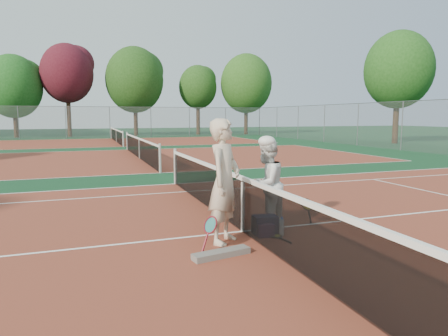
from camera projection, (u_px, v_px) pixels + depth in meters
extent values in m
plane|color=#0D331B|center=(243.00, 232.00, 7.29)|extent=(130.00, 130.00, 0.00)
cube|color=maroon|center=(243.00, 231.00, 7.29)|extent=(23.77, 10.97, 0.01)
cube|color=maroon|center=(140.00, 158.00, 19.89)|extent=(23.77, 10.97, 0.01)
cube|color=maroon|center=(117.00, 142.00, 32.49)|extent=(23.77, 10.97, 0.01)
imported|color=beige|center=(224.00, 181.00, 6.56)|extent=(0.87, 0.89, 2.06)
imported|color=white|center=(266.00, 184.00, 7.45)|extent=(1.03, 0.98, 1.67)
cube|color=black|center=(265.00, 225.00, 7.14)|extent=(0.44, 0.32, 0.33)
cube|color=#25102C|center=(265.00, 230.00, 6.98)|extent=(0.31, 0.23, 0.23)
cube|color=#5E5A55|center=(221.00, 254.00, 5.98)|extent=(0.94, 0.38, 0.10)
cylinder|color=#ABC7D9|center=(282.00, 228.00, 7.01)|extent=(0.09, 0.09, 0.30)
cylinder|color=#382314|center=(15.00, 117.00, 39.19)|extent=(0.44, 0.44, 3.98)
ellipsoid|color=#154C16|center=(13.00, 86.00, 38.81)|extent=(5.37, 5.37, 6.18)
cylinder|color=#382314|center=(69.00, 112.00, 40.66)|extent=(0.44, 0.44, 5.10)
ellipsoid|color=#410E18|center=(67.00, 73.00, 40.16)|extent=(5.17, 5.17, 5.94)
cylinder|color=#382314|center=(136.00, 114.00, 42.78)|extent=(0.44, 0.44, 4.73)
ellipsoid|color=#1A3F12|center=(135.00, 80.00, 42.32)|extent=(6.06, 6.06, 6.97)
cylinder|color=#382314|center=(198.00, 116.00, 45.61)|extent=(0.44, 0.44, 4.29)
ellipsoid|color=#1C4212|center=(198.00, 87.00, 45.19)|extent=(4.27, 4.27, 4.91)
cylinder|color=#382314|center=(246.00, 114.00, 46.36)|extent=(0.44, 0.44, 4.65)
ellipsoid|color=#214C15|center=(246.00, 84.00, 45.91)|extent=(5.89, 5.89, 6.78)
cylinder|color=#382314|center=(396.00, 114.00, 30.64)|extent=(0.44, 0.44, 4.46)
ellipsoid|color=#1A4714|center=(399.00, 70.00, 30.21)|extent=(5.08, 5.08, 5.84)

